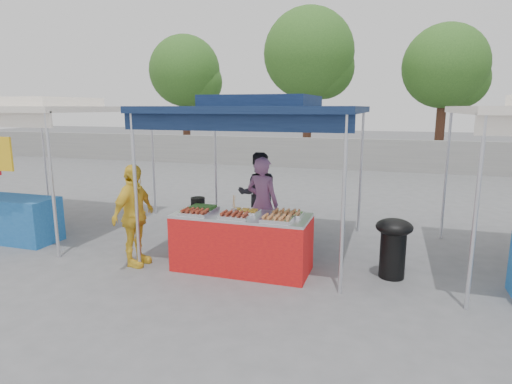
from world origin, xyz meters
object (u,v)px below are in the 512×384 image
(cooking_pot, at_px, (198,202))
(customer_person, at_px, (134,216))
(helper_man, at_px, (258,194))
(vendor_table, at_px, (242,242))
(vendor_woman, at_px, (262,204))
(wok_burner, at_px, (393,243))

(cooking_pot, relative_size, customer_person, 0.14)
(cooking_pot, bearing_deg, customer_person, -140.46)
(helper_man, xyz_separation_m, customer_person, (-1.29, -2.15, -0.00))
(vendor_table, height_order, helper_man, helper_man)
(vendor_woman, bearing_deg, helper_man, -54.99)
(wok_burner, relative_size, vendor_woman, 0.55)
(vendor_table, relative_size, cooking_pot, 8.97)
(cooking_pot, distance_m, customer_person, 1.00)
(wok_burner, bearing_deg, vendor_table, -175.46)
(cooking_pot, distance_m, helper_man, 1.62)
(wok_burner, distance_m, helper_man, 2.88)
(cooking_pot, relative_size, wok_burner, 0.26)
(cooking_pot, distance_m, vendor_woman, 1.11)
(cooking_pot, height_order, wok_burner, cooking_pot)
(vendor_table, distance_m, vendor_woman, 1.08)
(wok_burner, distance_m, customer_person, 3.82)
(vendor_table, height_order, cooking_pot, cooking_pot)
(customer_person, bearing_deg, vendor_table, -75.33)
(wok_burner, height_order, customer_person, customer_person)
(vendor_woman, bearing_deg, wok_burner, 175.91)
(helper_man, relative_size, customer_person, 1.01)
(vendor_woman, relative_size, helper_man, 1.01)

